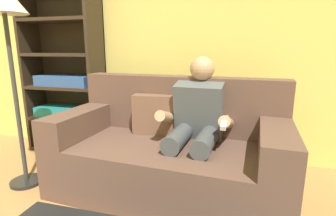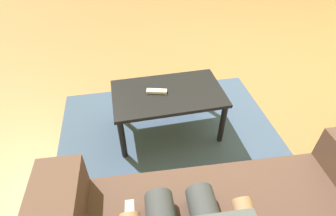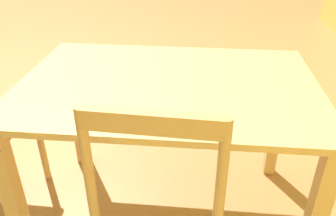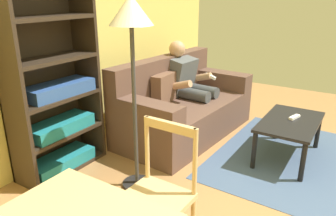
{
  "view_description": "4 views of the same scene",
  "coord_description": "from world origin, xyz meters",
  "px_view_note": "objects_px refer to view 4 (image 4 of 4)",
  "views": [
    {
      "loc": [
        1.89,
        -0.09,
        1.2
      ],
      "look_at": [
        1.37,
        1.86,
        0.74
      ],
      "focal_mm": 27.52,
      "sensor_mm": 36.0,
      "label": 1
    },
    {
      "loc": [
        1.78,
        2.33,
        1.77
      ],
      "look_at": [
        1.41,
        0.6,
        0.26
      ],
      "focal_mm": 28.01,
      "sensor_mm": 36.0,
      "label": 2
    },
    {
      "loc": [
        -1.6,
        2.27,
        1.33
      ],
      "look_at": [
        -1.47,
        1.01,
        0.6
      ],
      "focal_mm": 36.95,
      "sensor_mm": 36.0,
      "label": 3
    },
    {
      "loc": [
        -2.02,
        -0.02,
        1.73
      ],
      "look_at": [
        -0.05,
        1.23,
        0.9
      ],
      "focal_mm": 34.78,
      "sensor_mm": 36.0,
      "label": 4
    }
  ],
  "objects_px": {
    "tv_remote": "(294,117)",
    "bookshelf": "(54,95)",
    "coffee_table": "(290,126)",
    "couch": "(182,107)",
    "dining_chair_facing_couch": "(156,198)",
    "person_lounging": "(190,84)",
    "floor_lamp": "(132,29)"
  },
  "relations": [
    {
      "from": "person_lounging",
      "to": "coffee_table",
      "type": "xyz_separation_m",
      "value": [
        -0.18,
        -1.33,
        -0.22
      ]
    },
    {
      "from": "tv_remote",
      "to": "dining_chair_facing_couch",
      "type": "height_order",
      "value": "dining_chair_facing_couch"
    },
    {
      "from": "coffee_table",
      "to": "tv_remote",
      "type": "xyz_separation_m",
      "value": [
        0.09,
        -0.02,
        0.07
      ]
    },
    {
      "from": "tv_remote",
      "to": "person_lounging",
      "type": "bearing_deg",
      "value": 12.19
    },
    {
      "from": "person_lounging",
      "to": "tv_remote",
      "type": "relative_size",
      "value": 6.74
    },
    {
      "from": "tv_remote",
      "to": "dining_chair_facing_couch",
      "type": "xyz_separation_m",
      "value": [
        -2.04,
        0.42,
        0.02
      ]
    },
    {
      "from": "dining_chair_facing_couch",
      "to": "tv_remote",
      "type": "bearing_deg",
      "value": -11.75
    },
    {
      "from": "person_lounging",
      "to": "dining_chair_facing_couch",
      "type": "bearing_deg",
      "value": -156.55
    },
    {
      "from": "couch",
      "to": "tv_remote",
      "type": "height_order",
      "value": "couch"
    },
    {
      "from": "bookshelf",
      "to": "coffee_table",
      "type": "bearing_deg",
      "value": -52.65
    },
    {
      "from": "dining_chair_facing_couch",
      "to": "floor_lamp",
      "type": "distance_m",
      "value": 1.33
    },
    {
      "from": "bookshelf",
      "to": "dining_chair_facing_couch",
      "type": "relative_size",
      "value": 2.02
    },
    {
      "from": "coffee_table",
      "to": "bookshelf",
      "type": "bearing_deg",
      "value": 127.35
    },
    {
      "from": "bookshelf",
      "to": "dining_chair_facing_couch",
      "type": "height_order",
      "value": "bookshelf"
    },
    {
      "from": "coffee_table",
      "to": "floor_lamp",
      "type": "bearing_deg",
      "value": 141.5
    },
    {
      "from": "tv_remote",
      "to": "dining_chair_facing_couch",
      "type": "distance_m",
      "value": 2.09
    },
    {
      "from": "coffee_table",
      "to": "tv_remote",
      "type": "bearing_deg",
      "value": -10.56
    },
    {
      "from": "tv_remote",
      "to": "bookshelf",
      "type": "xyz_separation_m",
      "value": [
        -1.57,
        1.95,
        0.34
      ]
    },
    {
      "from": "person_lounging",
      "to": "bookshelf",
      "type": "bearing_deg",
      "value": 160.02
    },
    {
      "from": "couch",
      "to": "dining_chair_facing_couch",
      "type": "bearing_deg",
      "value": -154.38
    },
    {
      "from": "coffee_table",
      "to": "tv_remote",
      "type": "height_order",
      "value": "tv_remote"
    },
    {
      "from": "dining_chair_facing_couch",
      "to": "couch",
      "type": "bearing_deg",
      "value": 25.62
    },
    {
      "from": "coffee_table",
      "to": "dining_chair_facing_couch",
      "type": "height_order",
      "value": "dining_chair_facing_couch"
    },
    {
      "from": "coffee_table",
      "to": "floor_lamp",
      "type": "distance_m",
      "value": 2.01
    },
    {
      "from": "dining_chair_facing_couch",
      "to": "coffee_table",
      "type": "bearing_deg",
      "value": -11.8
    },
    {
      "from": "couch",
      "to": "tv_remote",
      "type": "xyz_separation_m",
      "value": [
        0.13,
        -1.34,
        0.1
      ]
    },
    {
      "from": "floor_lamp",
      "to": "bookshelf",
      "type": "bearing_deg",
      "value": 99.49
    },
    {
      "from": "bookshelf",
      "to": "floor_lamp",
      "type": "bearing_deg",
      "value": -80.51
    },
    {
      "from": "person_lounging",
      "to": "tv_remote",
      "type": "height_order",
      "value": "person_lounging"
    },
    {
      "from": "coffee_table",
      "to": "person_lounging",
      "type": "bearing_deg",
      "value": 82.32
    },
    {
      "from": "coffee_table",
      "to": "bookshelf",
      "type": "relative_size",
      "value": 0.49
    },
    {
      "from": "couch",
      "to": "person_lounging",
      "type": "bearing_deg",
      "value": 1.35
    }
  ]
}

